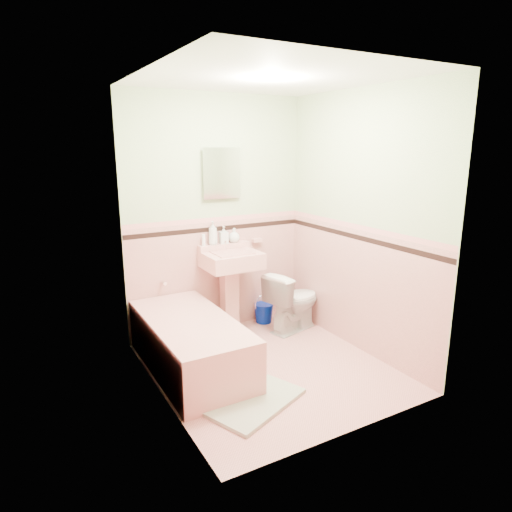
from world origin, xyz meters
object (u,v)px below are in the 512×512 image
bathtub (191,346)px  soap_bottle_mid (224,235)px  medicine_cabinet (221,173)px  soap_bottle_left (213,233)px  toilet (293,301)px  shoe (237,394)px  sink (232,294)px  soap_bottle_right (234,235)px  bucket (264,313)px

bathtub → soap_bottle_mid: (0.68, 0.71, 0.83)m
medicine_cabinet → soap_bottle_left: 0.63m
toilet → shoe: (-1.19, -0.98, -0.27)m
sink → soap_bottle_left: 0.67m
soap_bottle_left → shoe: bearing=-107.4°
bathtub → sink: 0.89m
shoe → soap_bottle_right: bearing=47.0°
toilet → soap_bottle_right: bearing=36.6°
sink → medicine_cabinet: bearing=90.0°
sink → soap_bottle_mid: bearing=89.7°
soap_bottle_right → bucket: size_ratio=0.70×
medicine_cabinet → bucket: medicine_cabinet is taller
medicine_cabinet → soap_bottle_mid: 0.64m
soap_bottle_right → sink: bearing=-124.4°
bathtub → sink: sink is taller
sink → shoe: 1.39m
bathtub → medicine_cabinet: size_ratio=3.33×
shoe → soap_bottle_left: bearing=55.8°
soap_bottle_right → bucket: soap_bottle_right is taller
bucket → shoe: 1.67m
sink → soap_bottle_right: (0.12, 0.18, 0.59)m
shoe → bucket: bearing=35.6°
sink → soap_bottle_right: size_ratio=5.87×
soap_bottle_left → bucket: 1.14m
sink → bucket: bearing=13.5°
medicine_cabinet → sink: bearing=-90.0°
soap_bottle_left → soap_bottle_mid: 0.13m
medicine_cabinet → soap_bottle_right: size_ratio=2.93×
medicine_cabinet → bucket: size_ratio=2.04×
soap_bottle_left → soap_bottle_right: (0.25, 0.00, -0.05)m
bathtub → toilet: size_ratio=2.26×
medicine_cabinet → soap_bottle_mid: bearing=-88.5°
soap_bottle_left → sink: bearing=-55.3°
medicine_cabinet → soap_bottle_left: (-0.12, -0.03, -0.61)m
sink → toilet: sink is taller
medicine_cabinet → soap_bottle_right: (0.12, -0.03, -0.66)m
bathtub → soap_bottle_left: (0.56, 0.71, 0.86)m
soap_bottle_left → bucket: (0.58, -0.07, -0.98)m
bathtub → bucket: size_ratio=6.80×
soap_bottle_right → toilet: (0.51, -0.41, -0.71)m
bucket → soap_bottle_left: bearing=173.1°
bathtub → sink: size_ratio=1.66×
bathtub → soap_bottle_right: size_ratio=9.77×
shoe → sink: bearing=48.4°
soap_bottle_left → medicine_cabinet: bearing=13.5°
shoe → soap_bottle_mid: bearing=51.2°
bathtub → bucket: 1.31m
sink → toilet: bearing=-19.8°
medicine_cabinet → toilet: size_ratio=0.68×
medicine_cabinet → soap_bottle_left: size_ratio=1.81×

